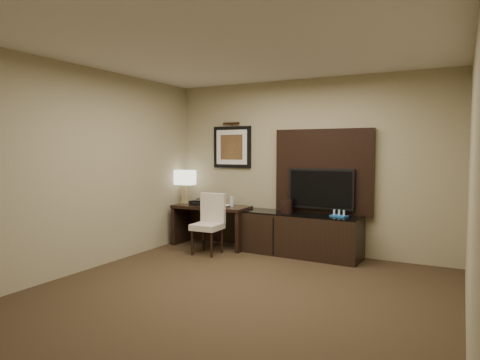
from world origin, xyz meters
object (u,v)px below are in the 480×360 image
Objects in this scene: credenza at (299,234)px; table_lamp at (185,188)px; desk at (212,226)px; ice_bucket at (287,206)px; desk_phone at (196,202)px; tv at (321,189)px; minibar_tray at (339,214)px; water_bottle at (232,202)px; desk_chair at (207,226)px.

table_lamp reaches higher than credenza.
desk is 1.37m from ice_bucket.
ice_bucket reaches higher than credenza.
desk_phone is 0.93× the size of ice_bucket.
tv is 0.49m from minibar_tray.
desk_phone is (-0.26, -0.05, 0.39)m from desk.
table_lamp is (-0.59, 0.09, 0.61)m from desk.
tv reaches higher than desk.
minibar_tray is at bearing -1.85° from ice_bucket.
desk_phone is at bearing -172.95° from credenza.
water_bottle reaches higher than credenza.
minibar_tray is at bearing 13.51° from desk_chair.
table_lamp is at bearing 167.31° from desk_phone.
water_bottle is (0.62, 0.09, 0.04)m from desk_phone.
desk is 0.56m from water_bottle.
credenza is at bearing 176.89° from minibar_tray.
desk_phone is 1.57m from ice_bucket.
table_lamp is 3.24× the size of water_bottle.
desk_phone is (-0.48, 0.43, 0.29)m from desk_chair.
water_bottle is (0.96, -0.05, -0.18)m from table_lamp.
minibar_tray is (2.71, -0.04, -0.26)m from table_lamp.
desk_chair is at bearing -164.28° from minibar_tray.
ice_bucket is at bearing -163.28° from tv.
ice_bucket is (1.09, 0.56, 0.31)m from desk_chair.
tv reaches higher than desk_phone.
desk_chair is 1.65× the size of table_lamp.
table_lamp is (-2.39, -0.13, -0.07)m from tv.
table_lamp is at bearing 179.17° from minibar_tray.
tv is 5.11× the size of ice_bucket.
ice_bucket is 0.84× the size of minibar_tray.
tv is 6.13× the size of water_bottle.
desk is 1.28× the size of tv.
credenza is at bearing 2.30° from ice_bucket.
table_lamp is 2.27× the size of minibar_tray.
desk_chair is 1.12m from table_lamp.
credenza is 11.47× the size of water_bottle.
table_lamp is 2.90× the size of desk_phone.
table_lamp reaches higher than desk_chair.
desk is 2.41× the size of table_lamp.
ice_bucket is (1.90, -0.01, -0.21)m from table_lamp.
minibar_tray is (0.62, -0.03, 0.36)m from credenza.
ice_bucket is at bearing 2.38° from desk.
water_bottle is at bearing 18.36° from desk_phone.
table_lamp reaches higher than desk.
desk is at bearing 112.19° from desk_chair.
ice_bucket is (-0.19, -0.01, 0.42)m from credenza.
credenza is 1.87× the size of tv.
desk_phone is (0.33, -0.14, -0.22)m from table_lamp.
table_lamp is at bearing 142.63° from desk_chair.
tv reaches higher than water_bottle.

